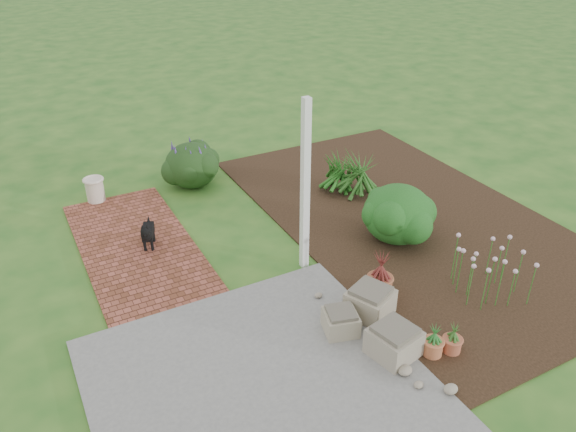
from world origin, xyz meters
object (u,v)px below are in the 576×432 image
stone_trough_near (394,342)px  black_dog (148,232)px  cream_ceramic_urn (95,190)px  evergreen_shrub (398,213)px

stone_trough_near → black_dog: black_dog is taller
cream_ceramic_urn → evergreen_shrub: evergreen_shrub is taller
black_dog → cream_ceramic_urn: bearing=123.0°
cream_ceramic_urn → black_dog: bearing=-78.6°
stone_trough_near → evergreen_shrub: bearing=51.8°
black_dog → evergreen_shrub: (3.45, -1.51, 0.17)m
black_dog → cream_ceramic_urn: 1.96m
stone_trough_near → cream_ceramic_urn: (-2.23, 5.46, 0.04)m
black_dog → cream_ceramic_urn: (-0.39, 1.92, -0.07)m
stone_trough_near → evergreen_shrub: 2.60m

